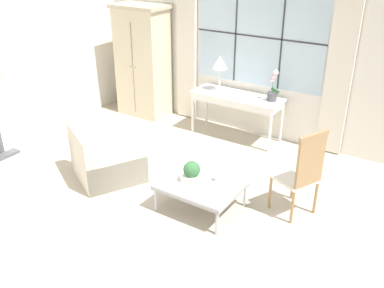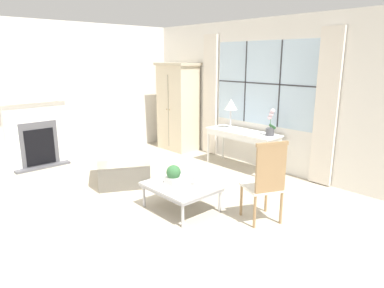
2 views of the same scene
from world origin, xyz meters
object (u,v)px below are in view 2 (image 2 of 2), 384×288
at_px(potted_orchid, 270,126).
at_px(coffee_table, 181,187).
at_px(armchair_upholstered, 121,168).
at_px(pillar_candle, 196,181).
at_px(side_chair_wooden, 266,179).
at_px(armoire, 178,107).
at_px(potted_plant_small, 174,175).
at_px(console_table, 243,135).
at_px(fireplace, 36,130).
at_px(table_lamp, 231,105).

bearing_deg(potted_orchid, coffee_table, -87.96).
distance_m(armchair_upholstered, pillar_candle, 1.68).
bearing_deg(side_chair_wooden, potted_orchid, 124.27).
relative_size(armoire, pillar_candle, 14.59).
relative_size(armoire, potted_plant_small, 7.35).
height_order(side_chair_wooden, pillar_candle, side_chair_wooden).
xyz_separation_m(side_chair_wooden, pillar_candle, (-0.89, -0.40, -0.18)).
relative_size(console_table, pillar_candle, 10.98).
xyz_separation_m(fireplace, side_chair_wooden, (4.45, 1.31, -0.13)).
distance_m(armoire, table_lamp, 1.58).
relative_size(fireplace, armchair_upholstered, 1.82).
bearing_deg(potted_plant_small, console_table, 104.23).
distance_m(armoire, potted_plant_small, 3.32).
xyz_separation_m(fireplace, potted_orchid, (3.32, 2.97, 0.18)).
distance_m(armoire, potted_orchid, 2.50).
height_order(armoire, armchair_upholstered, armoire).
xyz_separation_m(armoire, side_chair_wooden, (3.63, -1.58, -0.39)).
height_order(armoire, potted_orchid, armoire).
bearing_deg(fireplace, armoire, 74.17).
distance_m(fireplace, pillar_candle, 3.68).
xyz_separation_m(armchair_upholstered, coffee_table, (1.50, 0.07, 0.07)).
xyz_separation_m(armoire, potted_orchid, (2.50, 0.07, -0.09)).
relative_size(coffee_table, potted_plant_small, 3.55).
height_order(fireplace, potted_plant_small, fireplace).
distance_m(fireplace, potted_plant_small, 3.39).
relative_size(armoire, side_chair_wooden, 1.79).
distance_m(console_table, potted_plant_small, 2.23).
bearing_deg(armchair_upholstered, console_table, 68.62).
bearing_deg(table_lamp, potted_orchid, 1.00).
bearing_deg(pillar_candle, armoire, 144.16).
distance_m(potted_orchid, side_chair_wooden, 2.02).
relative_size(side_chair_wooden, coffee_table, 1.15).
relative_size(table_lamp, potted_orchid, 1.18).
bearing_deg(potted_plant_small, armchair_upholstered, -179.25).
distance_m(armchair_upholstered, potted_plant_small, 1.42).
bearing_deg(potted_orchid, armchair_upholstered, -122.37).
height_order(console_table, coffee_table, console_table).
xyz_separation_m(armoire, table_lamp, (1.56, 0.06, 0.19)).
bearing_deg(side_chair_wooden, fireplace, -163.53).
relative_size(console_table, potted_orchid, 3.03).
distance_m(armoire, armchair_upholstered, 2.54).
height_order(table_lamp, potted_orchid, table_lamp).
bearing_deg(potted_plant_small, table_lamp, 112.43).
bearing_deg(coffee_table, console_table, 107.12).
relative_size(armoire, potted_orchid, 4.02).
distance_m(potted_orchid, coffee_table, 2.26).
height_order(armoire, console_table, armoire).
relative_size(armoire, armchair_upholstered, 1.73).
relative_size(armoire, console_table, 1.33).
bearing_deg(potted_orchid, potted_plant_small, -90.62).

